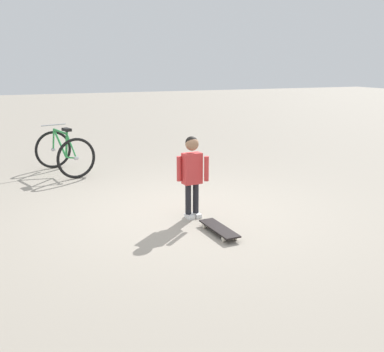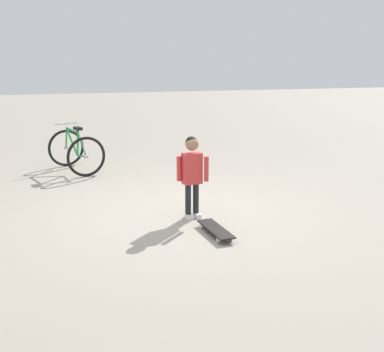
% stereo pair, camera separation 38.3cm
% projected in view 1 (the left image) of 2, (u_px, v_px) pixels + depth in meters
% --- Properties ---
extents(ground_plane, '(50.00, 50.00, 0.00)m').
position_uv_depth(ground_plane, '(174.00, 212.00, 6.13)').
color(ground_plane, '#9E9384').
extents(child_person, '(0.21, 0.39, 1.06)m').
position_uv_depth(child_person, '(192.00, 168.00, 5.79)').
color(child_person, black).
rests_on(child_person, ground).
extents(skateboard, '(0.70, 0.23, 0.07)m').
position_uv_depth(skateboard, '(219.00, 229.00, 5.35)').
color(skateboard, black).
rests_on(skateboard, ground).
extents(bicycle_near, '(1.23, 0.99, 0.85)m').
position_uv_depth(bicycle_near, '(64.00, 152.00, 8.22)').
color(bicycle_near, black).
rests_on(bicycle_near, ground).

